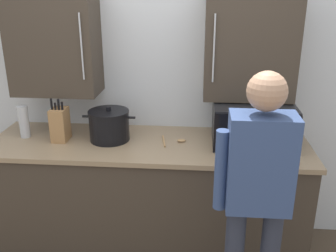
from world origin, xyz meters
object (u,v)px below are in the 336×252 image
Objects in this scene: microwave_oven at (249,124)px; stock_pot at (109,125)px; thermos_flask at (24,122)px; person_figure at (257,191)px; knife_block at (60,124)px; wooden_spoon at (173,141)px.

stock_pot is at bearing -178.92° from microwave_oven.
person_figure is at bearing -25.20° from thermos_flask.
microwave_oven reaches higher than thermos_flask.
person_figure reaches higher than knife_block.
thermos_flask reaches higher than wooden_spoon.
wooden_spoon is 0.51× the size of stock_pot.
wooden_spoon is (0.84, 0.03, -0.12)m from knife_block.
stock_pot is (0.36, 0.04, -0.01)m from knife_block.
wooden_spoon is at bearing 123.58° from person_figure.
person_figure is (1.34, -0.73, -0.07)m from knife_block.
microwave_oven reaches higher than wooden_spoon.
microwave_oven is 1.39m from knife_block.
thermos_flask is 0.15× the size of person_figure.
stock_pot is at bearing -0.25° from thermos_flask.
microwave_oven is 1.45× the size of stock_pot.
thermos_flask is 1.22× the size of wooden_spoon.
knife_block reaches higher than microwave_oven.
wooden_spoon is at bearing -0.38° from thermos_flask.
person_figure is at bearing -93.09° from microwave_oven.
knife_block is 0.36m from stock_pot.
knife_block is 1.53m from person_figure.
knife_block is at bearing -177.73° from microwave_oven.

